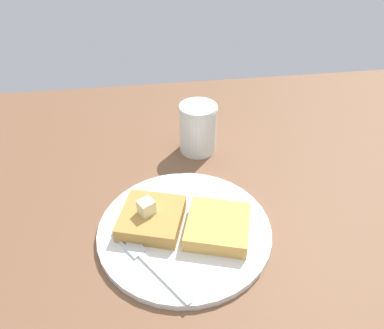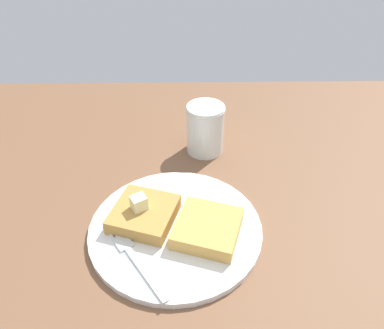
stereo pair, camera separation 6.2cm
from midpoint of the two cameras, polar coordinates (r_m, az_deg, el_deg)
name	(u,v)px [view 1 (the left image)]	position (r cm, az deg, el deg)	size (l,w,h in cm)	color
table_surface	(224,304)	(50.99, 1.28, -20.60)	(125.48, 125.48, 2.23)	brown
plate	(184,230)	(56.48, -4.32, -10.01)	(25.67, 25.67, 1.03)	silver
toast_slice_left	(152,218)	(56.44, -9.32, -8.18)	(8.84, 8.95, 2.30)	#B6863F
toast_slice_middle	(218,226)	(54.58, 0.70, -9.53)	(8.84, 8.95, 2.30)	gold
butter_pat_primary	(146,207)	(54.97, -10.19, -6.54)	(2.18, 1.96, 2.18)	beige
fork	(145,259)	(52.88, -10.56, -14.13)	(10.17, 14.04, 0.36)	silver
syrup_jar	(198,129)	(70.39, -1.60, 5.29)	(7.20, 7.20, 9.52)	#582A0A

